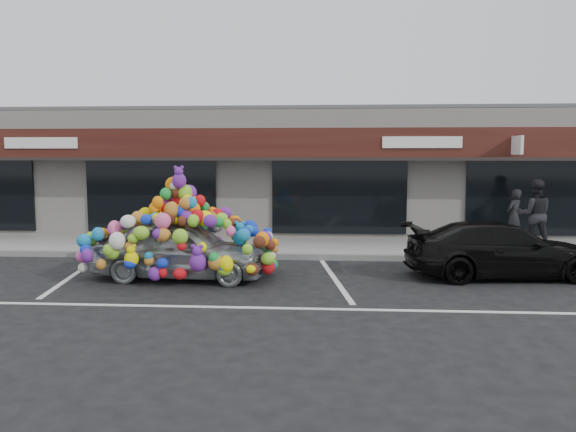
# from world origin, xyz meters

# --- Properties ---
(ground) EXTENTS (90.00, 90.00, 0.00)m
(ground) POSITION_xyz_m (0.00, 0.00, 0.00)
(ground) COLOR black
(ground) RESTS_ON ground
(shop_building) EXTENTS (24.00, 7.20, 4.31)m
(shop_building) POSITION_xyz_m (0.00, 8.44, 2.16)
(shop_building) COLOR silver
(shop_building) RESTS_ON ground
(sidewalk) EXTENTS (26.00, 3.00, 0.15)m
(sidewalk) POSITION_xyz_m (0.00, 4.00, 0.07)
(sidewalk) COLOR gray
(sidewalk) RESTS_ON ground
(kerb) EXTENTS (26.00, 0.18, 0.16)m
(kerb) POSITION_xyz_m (0.00, 2.50, 0.07)
(kerb) COLOR slate
(kerb) RESTS_ON ground
(parking_stripe_left) EXTENTS (0.73, 4.37, 0.01)m
(parking_stripe_left) POSITION_xyz_m (-3.20, 0.20, 0.00)
(parking_stripe_left) COLOR silver
(parking_stripe_left) RESTS_ON ground
(parking_stripe_mid) EXTENTS (0.73, 4.37, 0.01)m
(parking_stripe_mid) POSITION_xyz_m (2.80, 0.20, 0.00)
(parking_stripe_mid) COLOR silver
(parking_stripe_mid) RESTS_ON ground
(lane_line) EXTENTS (14.00, 0.12, 0.01)m
(lane_line) POSITION_xyz_m (2.00, -2.30, 0.00)
(lane_line) COLOR silver
(lane_line) RESTS_ON ground
(toy_car) EXTENTS (2.85, 4.27, 2.43)m
(toy_car) POSITION_xyz_m (-0.63, 0.04, 0.83)
(toy_car) COLOR #ADB4B8
(toy_car) RESTS_ON ground
(black_sedan) EXTENTS (2.17, 4.47, 1.25)m
(black_sedan) POSITION_xyz_m (6.57, 0.66, 0.63)
(black_sedan) COLOR black
(black_sedan) RESTS_ON ground
(pedestrian_a) EXTENTS (0.70, 0.68, 1.61)m
(pedestrian_a) POSITION_xyz_m (8.17, 4.84, 0.96)
(pedestrian_a) COLOR black
(pedestrian_a) RESTS_ON sidewalk
(pedestrian_b) EXTENTS (1.02, 0.84, 1.94)m
(pedestrian_b) POSITION_xyz_m (8.37, 3.79, 1.12)
(pedestrian_b) COLOR black
(pedestrian_b) RESTS_ON sidewalk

